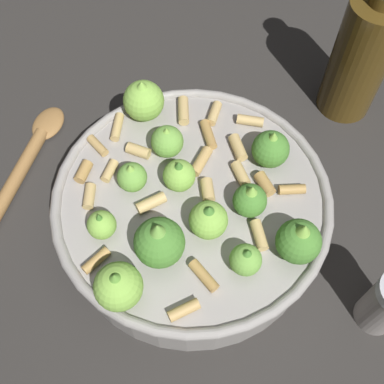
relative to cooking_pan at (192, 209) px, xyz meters
name	(u,v)px	position (x,y,z in m)	size (l,w,h in m)	color
ground_plane	(192,227)	(0.00, 0.00, -0.04)	(2.40, 2.40, 0.00)	#2D2B28
cooking_pan	(192,209)	(0.00, 0.00, 0.00)	(0.28, 0.28, 0.12)	#9E9993
olive_oil_bottle	(362,55)	(0.15, 0.22, 0.04)	(0.07, 0.07, 0.20)	#4C3814
wooden_spoon	(17,178)	(-0.21, 0.01, -0.04)	(0.04, 0.25, 0.02)	#9E703D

